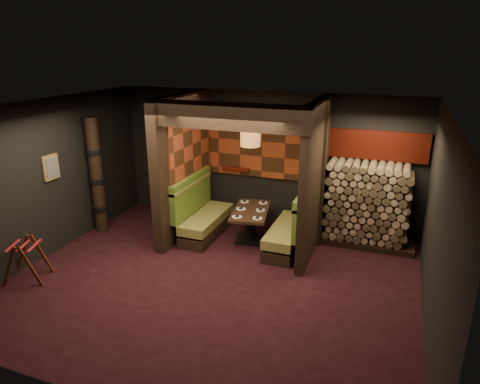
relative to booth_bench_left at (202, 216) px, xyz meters
name	(u,v)px	position (x,y,z in m)	size (l,w,h in m)	color
floor	(213,281)	(0.96, -1.65, -0.41)	(6.50, 5.50, 0.02)	black
ceiling	(209,108)	(0.96, -1.65, 2.46)	(6.50, 5.50, 0.02)	black
wall_back	(264,159)	(0.96, 1.11, 1.02)	(6.50, 0.02, 2.85)	black
wall_front	(95,290)	(0.96, -4.41, 1.02)	(6.50, 0.02, 2.85)	black
wall_left	(46,179)	(-2.30, -1.65, 1.02)	(0.02, 5.50, 2.85)	black
wall_right	(439,231)	(4.22, -1.65, 1.02)	(0.02, 5.50, 2.85)	black
partition_left	(183,166)	(-0.39, 0.00, 1.02)	(0.20, 2.20, 2.85)	black
partition_right	(315,179)	(2.26, 0.05, 1.02)	(0.15, 2.10, 2.85)	black
header_beam	(225,116)	(0.94, -0.95, 2.23)	(2.85, 0.18, 0.44)	black
tapa_back_panel	(263,141)	(0.94, 1.06, 1.42)	(2.40, 0.06, 1.55)	#913719
tapa_side_panel	(192,144)	(-0.27, 0.17, 1.45)	(0.04, 1.85, 1.45)	#913719
lacquer_shelf	(236,169)	(0.36, 1.00, 0.78)	(0.60, 0.12, 0.07)	#55110A
booth_bench_left	(202,216)	(0.00, 0.00, 0.00)	(0.68, 1.60, 1.14)	black
booth_bench_right	(292,229)	(1.89, 0.00, 0.00)	(0.68, 1.60, 1.14)	black
dining_table	(251,221)	(1.03, 0.08, 0.02)	(0.88, 1.33, 0.65)	black
place_settings	(251,209)	(1.03, 0.08, 0.26)	(0.71, 1.08, 0.03)	white
pendant_lamp	(250,134)	(1.03, 0.03, 1.77)	(0.37, 0.37, 0.91)	#975C2D
framed_picture	(51,167)	(-2.25, -1.55, 1.22)	(0.05, 0.36, 0.46)	olive
luggage_rack	(26,259)	(-1.95, -2.67, -0.02)	(0.82, 0.70, 0.75)	#421A0D
totem_column	(97,176)	(-2.09, -0.55, 0.79)	(0.31, 0.31, 2.40)	black
firewood_stack	(371,205)	(3.25, 0.70, 0.42)	(1.73, 0.70, 1.64)	black
mosaic_header	(378,145)	(3.25, 1.03, 1.52)	(1.83, 0.10, 0.56)	maroon
bay_front_post	(323,176)	(2.35, 0.31, 1.02)	(0.08, 0.08, 2.85)	black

